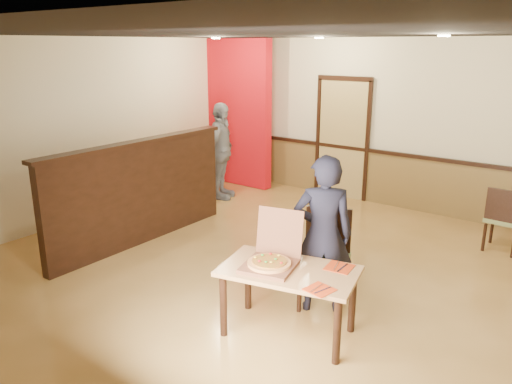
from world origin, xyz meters
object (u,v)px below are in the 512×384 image
Objects in this scene: diner_chair at (325,254)px; side_chair_left at (504,217)px; diner at (323,235)px; pizza_box at (271,260)px; main_table at (289,279)px; passerby at (221,151)px.

diner_chair is 2.89m from side_chair_left.
diner reaches higher than pizza_box.
pizza_box is at bearing 70.42° from side_chair_left.
diner_chair is at bearing 79.16° from main_table.
pizza_box reaches higher than side_chair_left.
diner_chair is 0.60× the size of passerby.
passerby is (-3.37, 2.24, 0.30)m from diner_chair.
main_table is 1.55× the size of side_chair_left.
diner_chair reaches higher than main_table.
passerby is (-3.42, 2.39, 0.03)m from diner.
side_chair_left is (1.23, 2.62, -0.07)m from diner_chair.
main_table is 0.65m from diner.
diner reaches higher than main_table.
main_table is at bearing -152.45° from passerby.
diner is (0.04, -0.15, 0.27)m from diner_chair.
pizza_box reaches higher than main_table.
diner is at bearing -93.51° from diner_chair.
diner_chair is 0.82m from pizza_box.
passerby is (-4.60, -0.38, 0.37)m from side_chair_left.
diner_chair is 1.14× the size of side_chair_left.
diner is (0.02, 0.60, 0.26)m from main_table.
diner is (-1.18, -2.77, 0.34)m from side_chair_left.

